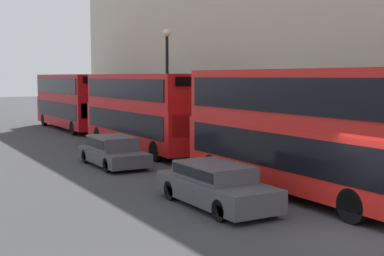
# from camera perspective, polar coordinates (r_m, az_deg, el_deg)

# --- Properties ---
(ground_plane) EXTENTS (200.00, 200.00, 0.00)m
(ground_plane) POSITION_cam_1_polar(r_m,az_deg,el_deg) (14.83, 17.72, -10.65)
(ground_plane) COLOR #38383A
(bus_leading) EXTENTS (2.59, 10.55, 4.31)m
(bus_leading) POSITION_cam_1_polar(r_m,az_deg,el_deg) (18.66, 11.19, 0.23)
(bus_leading) COLOR red
(bus_leading) RESTS_ON ground
(bus_second_in_queue) EXTENTS (2.59, 11.20, 4.19)m
(bus_second_in_queue) POSITION_cam_1_polar(r_m,az_deg,el_deg) (29.56, -5.28, 2.12)
(bus_second_in_queue) COLOR red
(bus_second_in_queue) RESTS_ON ground
(bus_third_in_queue) EXTENTS (2.59, 11.16, 4.20)m
(bus_third_in_queue) POSITION_cam_1_polar(r_m,az_deg,el_deg) (41.81, -12.70, 3.01)
(bus_third_in_queue) COLOR #A80F14
(bus_third_in_queue) RESTS_ON ground
(car_dark_sedan) EXTENTS (1.81, 4.73, 1.35)m
(car_dark_sedan) POSITION_cam_1_polar(r_m,az_deg,el_deg) (16.79, 2.51, -5.97)
(car_dark_sedan) COLOR #47474C
(car_dark_sedan) RESTS_ON ground
(car_hatchback) EXTENTS (1.86, 4.49, 1.36)m
(car_hatchback) POSITION_cam_1_polar(r_m,az_deg,el_deg) (24.55, -8.44, -2.36)
(car_hatchback) COLOR #47474C
(car_hatchback) RESTS_ON ground
(street_lamp) EXTENTS (0.44, 0.44, 6.76)m
(street_lamp) POSITION_cam_1_polar(r_m,az_deg,el_deg) (30.92, -2.67, 5.69)
(street_lamp) COLOR black
(street_lamp) RESTS_ON ground
(pedestrian) EXTENTS (0.36, 0.36, 1.61)m
(pedestrian) POSITION_cam_1_polar(r_m,az_deg,el_deg) (42.70, -9.14, 1.00)
(pedestrian) COLOR maroon
(pedestrian) RESTS_ON ground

